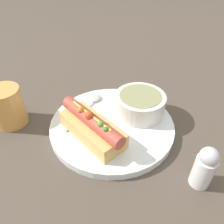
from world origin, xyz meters
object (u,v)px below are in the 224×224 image
at_px(soup_bowl, 139,103).
at_px(salt_shaker, 205,167).
at_px(drinking_glass, 7,107).
at_px(hot_dog, 92,127).
at_px(spoon, 90,104).

distance_m(soup_bowl, salt_shaker, 0.20).
bearing_deg(drinking_glass, hot_dog, 41.75).
xyz_separation_m(soup_bowl, spoon, (-0.08, -0.09, -0.02)).
bearing_deg(salt_shaker, drinking_glass, -143.29).
distance_m(soup_bowl, drinking_glass, 0.30).
distance_m(drinking_glass, salt_shaker, 0.43).
xyz_separation_m(hot_dog, salt_shaker, (0.19, 0.12, 0.00)).
height_order(soup_bowl, spoon, soup_bowl).
relative_size(soup_bowl, salt_shaker, 1.34).
bearing_deg(soup_bowl, spoon, -132.86).
distance_m(soup_bowl, spoon, 0.12).
relative_size(spoon, drinking_glass, 1.48).
bearing_deg(spoon, salt_shaker, -107.90).
height_order(drinking_glass, salt_shaker, drinking_glass).
xyz_separation_m(drinking_glass, salt_shaker, (0.34, 0.25, -0.00)).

